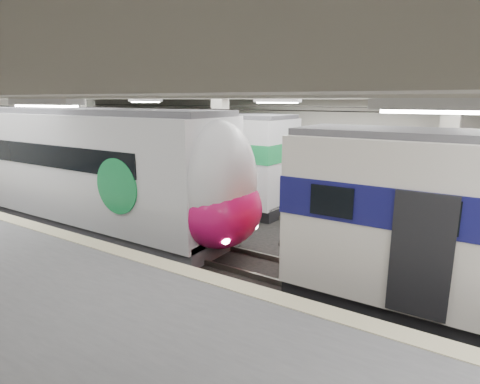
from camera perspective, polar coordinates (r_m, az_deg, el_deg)
The scene contains 3 objects.
station_hall at distance 10.36m, azimuth -4.57°, elevation 3.30°, with size 36.00×24.00×5.75m.
modern_emu at distance 16.12m, azimuth -18.61°, elevation 2.71°, with size 14.54×3.00×4.65m.
far_train at distance 21.10m, azimuth -9.90°, elevation 5.39°, with size 13.72×3.44×4.36m.
Camera 1 is at (6.23, -9.84, 4.99)m, focal length 30.00 mm.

